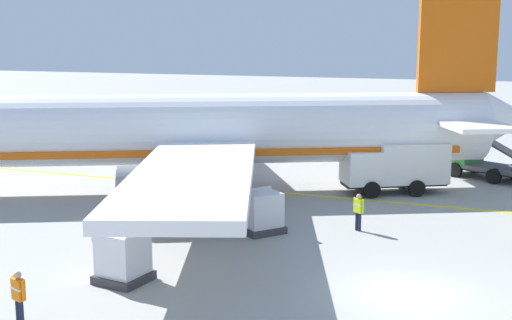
{
  "coord_description": "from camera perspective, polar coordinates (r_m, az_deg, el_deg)",
  "views": [
    {
      "loc": [
        -21.47,
        -3.01,
        8.34
      ],
      "look_at": [
        10.41,
        9.41,
        2.15
      ],
      "focal_mm": 47.3,
      "sensor_mm": 36.0,
      "label": 1
    }
  ],
  "objects": [
    {
      "name": "service_truck_fuel",
      "position": [
        37.49,
        11.71,
        -0.4
      ],
      "size": [
        4.71,
        5.94,
        2.8
      ],
      "color": "white",
      "rests_on": "ground"
    },
    {
      "name": "crew_loader_right",
      "position": [
        21.09,
        -19.44,
        -10.66
      ],
      "size": [
        0.37,
        0.6,
        1.73
      ],
      "color": "#191E33",
      "rests_on": "ground"
    },
    {
      "name": "crew_loader_left",
      "position": [
        29.5,
        -11.53,
        -4.24
      ],
      "size": [
        0.52,
        0.46,
        1.78
      ],
      "color": "#191E33",
      "rests_on": "ground"
    },
    {
      "name": "cargo_container_near",
      "position": [
        23.99,
        -11.23,
        -8.01
      ],
      "size": [
        1.82,
        1.82,
        1.91
      ],
      "color": "#333338",
      "rests_on": "ground"
    },
    {
      "name": "crew_marshaller",
      "position": [
        29.88,
        8.67,
        -4.13
      ],
      "size": [
        0.45,
        0.53,
        1.66
      ],
      "color": "#191E33",
      "rests_on": "ground"
    },
    {
      "name": "service_truck_baggage",
      "position": [
        43.23,
        18.06,
        0.22
      ],
      "size": [
        4.63,
        6.23,
        2.57
      ],
      "color": "#338C3F",
      "rests_on": "ground"
    },
    {
      "name": "apron_guide_line",
      "position": [
        37.39,
        0.29,
        -2.63
      ],
      "size": [
        0.3,
        60.0,
        0.01
      ],
      "primitive_type": "cube",
      "color": "yellow",
      "rests_on": "ground"
    },
    {
      "name": "airliner_foreground",
      "position": [
        36.68,
        -7.51,
        2.41
      ],
      "size": [
        32.76,
        38.79,
        11.9
      ],
      "color": "white",
      "rests_on": "ground"
    },
    {
      "name": "cargo_container_mid",
      "position": [
        29.41,
        0.36,
        -4.4
      ],
      "size": [
        2.4,
        2.4,
        1.91
      ],
      "color": "#333338",
      "rests_on": "ground"
    }
  ]
}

